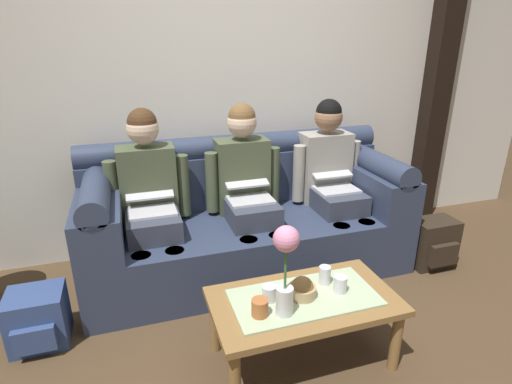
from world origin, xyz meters
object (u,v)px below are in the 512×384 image
Objects in this scene: cup_far_left at (325,275)px; backpack_left at (38,319)px; person_middle at (246,184)px; backpack_right at (433,243)px; person_left at (150,194)px; snack_bowl at (302,289)px; flower_vase at (286,262)px; cup_near_left at (340,284)px; couch at (246,220)px; coffee_table at (304,306)px; cup_far_center at (260,308)px; cup_near_right at (269,293)px; person_right at (331,175)px.

cup_far_left reaches higher than backpack_left.
person_middle is 3.30× the size of backpack_right.
snack_bowl is (0.67, -1.03, -0.22)m from person_left.
cup_near_left is (0.34, 0.08, -0.24)m from flower_vase.
flower_vase is (-0.15, -1.14, 0.31)m from couch.
flower_vase is at bearing -28.61° from backpack_left.
coffee_table is at bearing 32.12° from flower_vase.
person_left is at bearing 110.31° from cup_far_center.
person_middle is (0.68, -0.00, 0.00)m from person_left.
flower_vase is at bearing -155.12° from backpack_right.
backpack_right is (1.53, 0.57, -0.26)m from cup_near_right.
coffee_table reaches higher than backpack_right.
person_right is (0.68, 0.00, -0.00)m from person_middle.
cup_near_right is 1.65m from backpack_right.
cup_near_right reaches higher than coffee_table.
cup_far_left is at bearing 29.87° from flower_vase.
person_left is 1.25m from snack_bowl.
cup_far_left is (0.15, -0.96, -0.21)m from person_middle.
cup_near_right is 0.25× the size of backpack_left.
backpack_right is (1.35, 0.60, -0.16)m from coffee_table.
cup_far_left is at bearing 8.77° from cup_near_right.
flower_vase is 0.30m from snack_bowl.
coffee_table is (-0.68, -1.04, -0.32)m from person_right.
flower_vase is 5.22× the size of cup_near_left.
person_left is 1.00× the size of person_middle.
coffee_table is 2.08× the size of flower_vase.
couch is 0.74m from person_left.
cup_far_center is at bearing -103.35° from couch.
cup_far_center is 0.44m from cup_far_left.
person_middle is 2.64× the size of flower_vase.
flower_vase is at bearing -97.46° from person_middle.
couch reaches higher than backpack_right.
person_right is 3.30× the size of backpack_right.
person_right is at bearing 49.75° from cup_far_center.
snack_bowl is 1.43× the size of cup_far_left.
couch is 25.84× the size of cup_near_left.
coffee_table is at bearing -152.42° from cup_far_left.
coffee_table is at bearing -90.00° from person_middle.
cup_near_left is 0.10m from cup_far_left.
flower_vase is 1.49m from backpack_left.
cup_far_left is at bearing 23.44° from snack_bowl.
person_left is 1.29m from cup_far_left.
backpack_right is (1.35, -0.44, -0.48)m from person_middle.
cup_far_center is at bearing -162.52° from snack_bowl.
person_left is 1.21m from cup_far_center.
person_middle reaches higher than coffee_table.
person_middle reaches higher than cup_far_center.
cup_near_right is at bearing -100.17° from couch.
couch is 1.88× the size of person_middle.
flower_vase reaches higher than backpack_left.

